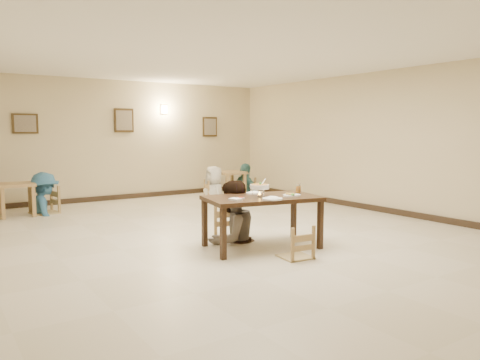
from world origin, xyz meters
TOP-DOWN VIEW (x-y plane):
  - floor at (0.00, 0.00)m, footprint 10.00×10.00m
  - ceiling at (0.00, 0.00)m, footprint 10.00×10.00m
  - wall_back at (0.00, 5.00)m, footprint 10.00×0.00m
  - wall_right at (4.00, 0.00)m, footprint 0.00×10.00m
  - baseboard_back at (0.00, 4.97)m, footprint 8.00×0.06m
  - baseboard_right at (3.97, 0.00)m, footprint 0.06×10.00m
  - picture_a at (-2.20, 4.96)m, footprint 0.55×0.04m
  - picture_b at (0.10, 4.96)m, footprint 0.50×0.04m
  - picture_c at (2.60, 4.96)m, footprint 0.45×0.04m
  - wall_sconce at (1.20, 4.96)m, footprint 0.16×0.05m
  - main_table at (0.01, -1.02)m, footprint 1.79×1.23m
  - chair_far at (-0.10, -0.31)m, footprint 0.49×0.49m
  - chair_near at (0.06, -1.73)m, footprint 0.41×0.41m
  - main_diner at (-0.12, -0.39)m, footprint 1.07×0.91m
  - curry_warmer at (-0.04, -1.03)m, footprint 0.32×0.28m
  - rice_plate_far at (0.09, -0.70)m, footprint 0.27×0.27m
  - rice_plate_near at (-0.06, -1.36)m, footprint 0.29×0.29m
  - fried_plate at (0.39, -1.25)m, footprint 0.29×0.29m
  - chili_dish at (-0.38, -1.04)m, footprint 0.10×0.10m
  - napkin_cutlery at (-0.54, -1.14)m, footprint 0.18×0.26m
  - drink_glass at (0.66, -1.07)m, footprint 0.08×0.08m
  - bg_table_left at (-2.60, 3.86)m, footprint 0.71×0.71m
  - bg_table_right at (2.49, 3.75)m, footprint 0.72×0.72m
  - bg_chair_lr at (-2.08, 3.89)m, footprint 0.51×0.51m
  - bg_chair_rl at (2.00, 3.73)m, footprint 0.43×0.43m
  - bg_chair_rr at (2.98, 3.74)m, footprint 0.43×0.43m
  - bg_diner_b at (-2.08, 3.89)m, footprint 0.73×1.17m
  - bg_diner_c at (2.00, 3.73)m, footprint 0.65×0.89m
  - bg_diner_d at (2.98, 3.74)m, footprint 0.55×1.07m

SIDE VIEW (x-z plane):
  - floor at x=0.00m, z-range 0.00..0.00m
  - baseboard_back at x=0.00m, z-range 0.00..0.12m
  - baseboard_right at x=3.97m, z-range 0.00..0.12m
  - chair_near at x=0.06m, z-range 0.00..0.87m
  - bg_chair_rl at x=2.00m, z-range 0.00..0.91m
  - bg_chair_rr at x=2.98m, z-range 0.00..0.91m
  - chair_far at x=-0.10m, z-range 0.00..1.04m
  - bg_chair_lr at x=-2.08m, z-range 0.00..1.09m
  - bg_table_right at x=2.49m, z-range 0.21..0.88m
  - bg_table_left at x=-2.60m, z-range 0.21..0.88m
  - main_table at x=0.01m, z-range 0.30..1.07m
  - chili_dish at x=-0.38m, z-range 0.77..0.79m
  - rice_plate_far at x=0.09m, z-range 0.75..0.82m
  - rice_plate_near at x=-0.06m, z-range 0.75..0.82m
  - napkin_cutlery at x=-0.54m, z-range 0.77..0.80m
  - fried_plate at x=0.39m, z-range 0.76..0.82m
  - drink_glass at x=0.66m, z-range 0.77..0.92m
  - bg_diner_c at x=2.00m, z-range 0.00..1.69m
  - bg_diner_d at x=2.98m, z-range 0.00..1.75m
  - bg_diner_b at x=-2.08m, z-range 0.00..1.75m
  - curry_warmer at x=-0.04m, z-range 0.79..1.05m
  - main_diner at x=-0.12m, z-range 0.00..1.92m
  - wall_back at x=0.00m, z-range -3.50..6.50m
  - wall_right at x=4.00m, z-range -3.50..6.50m
  - picture_c at x=2.60m, z-range 1.57..2.12m
  - picture_a at x=-2.20m, z-range 1.67..2.12m
  - picture_b at x=0.10m, z-range 1.70..2.30m
  - wall_sconce at x=1.20m, z-range 2.19..2.41m
  - ceiling at x=0.00m, z-range 3.00..3.00m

